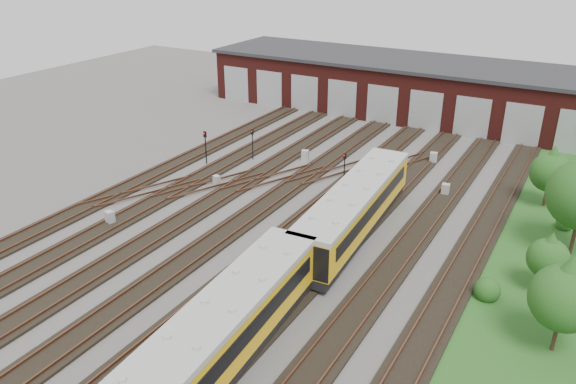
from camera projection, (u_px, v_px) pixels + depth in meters
The scene contains 19 objects.
ground at pixel (218, 265), 36.60m from camera, with size 120.00×120.00×0.00m, color #4E4B48.
track_network at pixel (221, 259), 37.09m from camera, with size 30.40×70.00×0.33m.
maintenance_shed at pixel (417, 87), 66.80m from camera, with size 51.00×12.50×6.35m.
grass_verge at pixel (551, 271), 35.83m from camera, with size 8.00×55.00×0.05m, color #20541C.
metro_train at pixel (220, 335), 26.92m from camera, with size 3.99×48.56×3.39m.
signal_mast_0 at pixel (205, 143), 52.15m from camera, with size 0.30×0.28×3.18m.
signal_mast_1 at pixel (252, 141), 53.25m from camera, with size 0.25×0.23×2.97m.
signal_mast_2 at pixel (364, 188), 43.21m from camera, with size 0.25×0.24×2.87m.
signal_mast_3 at pixel (345, 164), 48.16m from camera, with size 0.28×0.26×2.69m.
relay_cabinet_0 at pixel (110, 218), 41.60m from camera, with size 0.63×0.52×1.04m, color #A6A8AB.
relay_cabinet_1 at pixel (305, 156), 53.44m from camera, with size 0.63×0.53×1.06m, color #A6A8AB.
relay_cabinet_2 at pixel (217, 180), 48.17m from camera, with size 0.54×0.45×0.89m, color #A6A8AB.
relay_cabinet_3 at pixel (433, 158), 52.81m from camera, with size 0.65×0.54×1.08m, color #A6A8AB.
relay_cabinet_4 at pixel (445, 190), 46.25m from camera, with size 0.62×0.51×1.03m, color #A6A8AB.
tree_1 at pixel (551, 168), 43.25m from camera, with size 3.07×3.07×5.09m.
tree_3 at pixel (549, 254), 32.80m from camera, with size 2.43×2.43×4.03m.
tree_4 at pixel (566, 291), 27.50m from camera, with size 3.44×3.44×5.69m.
bush_0 at pixel (488, 287), 32.91m from camera, with size 1.56×1.56×1.56m, color #194915.
bush_1 at pixel (565, 222), 40.84m from camera, with size 1.21×1.21×1.21m, color #194915.
Camera 1 is at (19.65, -24.87, 19.46)m, focal length 35.00 mm.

